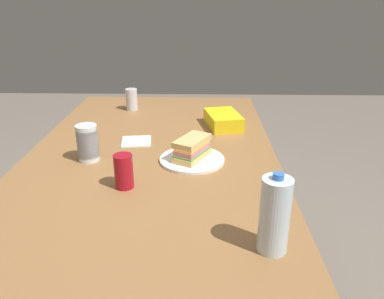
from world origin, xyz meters
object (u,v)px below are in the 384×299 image
Objects in this scene: soda_can_silver at (132,99)px; plastic_cup_stack at (88,143)px; sandwich at (192,148)px; soda_can_red at (124,171)px; paper_plate at (192,160)px; water_bottle_tall at (275,215)px; chip_bag at (223,120)px; dining_table at (151,174)px.

plastic_cup_stack is at bearing 175.53° from soda_can_silver.
soda_can_red is (-0.23, 0.23, 0.01)m from sandwich.
water_bottle_tall is (-0.56, -0.23, 0.10)m from paper_plate.
soda_can_silver is at bearing 27.47° from sandwich.
chip_bag is (0.65, -0.38, -0.03)m from soda_can_red.
paper_plate is at bearing -45.66° from soda_can_red.
paper_plate reaches higher than dining_table.
plastic_cup_stack is (0.22, 0.19, 0.01)m from soda_can_red.
soda_can_silver is at bearing 24.96° from water_bottle_tall.
paper_plate is 0.33m from soda_can_red.
dining_table is at bearing 80.42° from sandwich.
soda_can_silver is at bearing -4.47° from plastic_cup_stack.
paper_plate is at bearing 21.88° from water_bottle_tall.
chip_bag is at bearing -19.13° from paper_plate.
plastic_cup_stack is at bearing 39.76° from soda_can_red.
soda_can_silver is at bearing 15.73° from dining_table.
sandwich is 0.89× the size of chip_bag.
plastic_cup_stack is 1.22× the size of soda_can_silver.
soda_can_red is 1.00× the size of soda_can_silver.
dining_table is at bearing 33.90° from water_bottle_tall.
water_bottle_tall is at bearing -131.09° from plastic_cup_stack.
soda_can_silver reaches higher than dining_table.
water_bottle_tall is at bearing -126.39° from soda_can_red.
plastic_cup_stack is at bearing -66.00° from chip_bag.
paper_plate is 2.14× the size of soda_can_silver.
water_bottle_tall is 0.85m from plastic_cup_stack.
soda_can_silver is (1.26, 0.59, -0.04)m from water_bottle_tall.
sandwich reaches higher than chip_bag.
sandwich is at bearing 21.73° from water_bottle_tall.
soda_can_silver is (0.67, 0.19, 0.14)m from dining_table.
paper_plate is 0.05m from sandwich.
soda_can_red is (-0.23, 0.23, 0.06)m from paper_plate.
soda_can_red is 0.54× the size of water_bottle_tall.
paper_plate is 1.27× the size of sandwich.
sandwich is at bearing -99.58° from dining_table.
water_bottle_tall reaches higher than sandwich.
soda_can_red is at bearing 53.61° from water_bottle_tall.
chip_bag is (0.42, -0.15, -0.02)m from sandwich.
chip_bag is at bearing -19.29° from sandwich.
water_bottle_tall is (-0.34, -0.46, 0.04)m from soda_can_red.
water_bottle_tall reaches higher than plastic_cup_stack.
soda_can_red is at bearing -171.89° from soda_can_silver.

